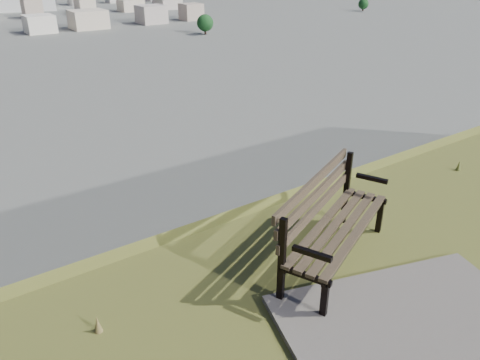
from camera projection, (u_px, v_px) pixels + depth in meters
park_bench at (331, 218)px, 5.35m from camera, size 2.08×1.41×1.05m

